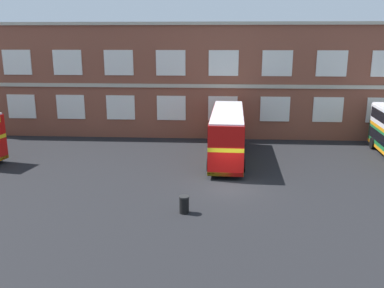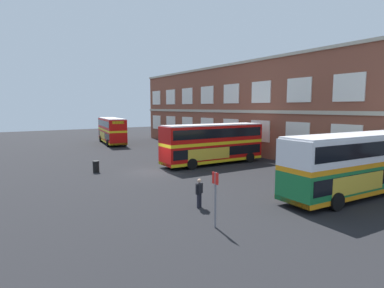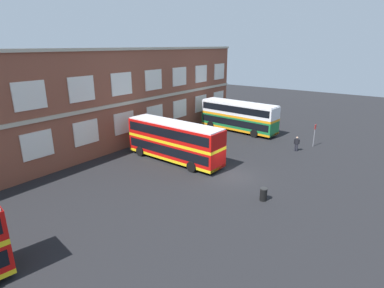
% 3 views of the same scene
% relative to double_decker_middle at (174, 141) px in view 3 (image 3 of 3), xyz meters
% --- Properties ---
extents(ground_plane, '(120.00, 120.00, 0.00)m').
position_rel_double_decker_middle_xyz_m(ground_plane, '(0.02, -4.85, -2.15)').
color(ground_plane, black).
extents(brick_terminal_building, '(50.78, 8.19, 11.28)m').
position_rel_double_decker_middle_xyz_m(brick_terminal_building, '(-2.87, 11.12, 3.34)').
color(brick_terminal_building, brown).
rests_on(brick_terminal_building, ground).
extents(double_decker_middle, '(3.18, 11.09, 4.07)m').
position_rel_double_decker_middle_xyz_m(double_decker_middle, '(0.00, 0.00, 0.00)').
color(double_decker_middle, red).
rests_on(double_decker_middle, ground).
extents(double_decker_far, '(3.49, 11.17, 4.07)m').
position_rel_double_decker_middle_xyz_m(double_decker_far, '(14.27, 0.25, 0.00)').
color(double_decker_far, '#197038').
rests_on(double_decker_far, ground).
extents(waiting_passenger, '(0.36, 0.63, 1.70)m').
position_rel_double_decker_middle_xyz_m(waiting_passenger, '(10.55, -9.20, -1.22)').
color(waiting_passenger, black).
rests_on(waiting_passenger, ground).
extents(bus_stand_flag, '(0.44, 0.10, 2.70)m').
position_rel_double_decker_middle_xyz_m(bus_stand_flag, '(13.41, -10.29, -0.51)').
color(bus_stand_flag, slate).
rests_on(bus_stand_flag, ground).
extents(station_litter_bin, '(0.60, 0.60, 1.03)m').
position_rel_double_decker_middle_xyz_m(station_litter_bin, '(-2.65, -11.11, -1.63)').
color(station_litter_bin, black).
rests_on(station_litter_bin, ground).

